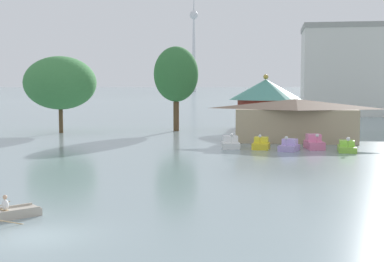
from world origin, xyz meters
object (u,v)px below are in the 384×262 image
pedal_boat_lime (347,147)px  background_building_block (353,70)px  pedal_boat_white (231,143)px  shoreline_tree_mid (176,74)px  pedal_boat_lavender (289,146)px  distant_broadcast_tower (194,30)px  rowboat_with_rower (0,215)px  pedal_boat_pink (314,143)px  boathouse (296,119)px  green_roof_pavilion (266,102)px  shoreline_tree_tall_left (60,83)px  pedal_boat_yellow (261,144)px

pedal_boat_lime → background_building_block: (9.44, 63.99, 8.91)m
pedal_boat_white → shoreline_tree_mid: shoreline_tree_mid is taller
pedal_boat_lavender → distant_broadcast_tower: distant_broadcast_tower is taller
rowboat_with_rower → distant_broadcast_tower: bearing=-130.2°
pedal_boat_white → pedal_boat_pink: bearing=86.8°
boathouse → background_building_block: (14.00, 55.52, 6.82)m
green_roof_pavilion → distant_broadcast_tower: (-62.48, 353.84, 45.30)m
pedal_boat_lavender → pedal_boat_pink: size_ratio=0.84×
boathouse → shoreline_tree_tall_left: bearing=168.1°
pedal_boat_pink → shoreline_tree_tall_left: size_ratio=0.31×
pedal_boat_lime → green_roof_pavilion: (-8.17, 21.81, 3.60)m
pedal_boat_lavender → shoreline_tree_mid: bearing=-125.8°
pedal_boat_white → pedal_boat_lime: pedal_boat_white is taller
rowboat_with_rower → shoreline_tree_tall_left: (-14.97, 44.21, 6.43)m
pedal_boat_yellow → background_building_block: (17.71, 63.04, 8.87)m
rowboat_with_rower → boathouse: bearing=-159.7°
shoreline_tree_tall_left → shoreline_tree_mid: bearing=19.2°
shoreline_tree_mid → distant_broadcast_tower: (-50.24, 355.65, 41.52)m
pedal_boat_lavender → shoreline_tree_tall_left: bearing=-99.2°
pedal_boat_pink → green_roof_pavilion: 20.79m
pedal_boat_lime → shoreline_tree_tall_left: 38.64m
pedal_boat_pink → pedal_boat_lavender: bearing=-59.2°
pedal_boat_lavender → boathouse: size_ratio=0.19×
pedal_boat_lime → pedal_boat_pink: bearing=-120.4°
pedal_boat_yellow → shoreline_tree_mid: shoreline_tree_mid is taller
pedal_boat_pink → distant_broadcast_tower: (-67.68, 373.67, 48.76)m
distant_broadcast_tower → green_roof_pavilion: bearing=-80.0°
green_roof_pavilion → rowboat_with_rower: bearing=-103.2°
pedal_boat_lime → distant_broadcast_tower: distant_broadcast_tower is taller
pedal_boat_yellow → pedal_boat_pink: 5.40m
pedal_boat_lime → shoreline_tree_mid: shoreline_tree_mid is taller
boathouse → green_roof_pavilion: (-3.61, 13.35, 1.52)m
pedal_boat_pink → background_building_block: (12.41, 62.00, 8.77)m
distant_broadcast_tower → pedal_boat_white: bearing=-81.0°
pedal_boat_pink → boathouse: bearing=-174.9°
pedal_boat_yellow → pedal_boat_lime: bearing=88.6°
rowboat_with_rower → shoreline_tree_tall_left: 47.12m
green_roof_pavilion → shoreline_tree_tall_left: (-26.95, -6.94, 2.61)m
rowboat_with_rower → background_building_block: (29.58, 93.32, 9.12)m
pedal_boat_lime → shoreline_tree_tall_left: bearing=-109.6°
rowboat_with_rower → green_roof_pavilion: 52.67m
pedal_boat_white → shoreline_tree_mid: 22.19m
boathouse → pedal_boat_yellow: bearing=-116.3°
pedal_boat_lavender → background_building_block: background_building_block is taller
pedal_boat_lime → shoreline_tree_tall_left: (-35.12, 14.88, 6.21)m
pedal_boat_white → pedal_boat_lavender: 5.96m
shoreline_tree_tall_left → green_roof_pavilion: bearing=14.4°
rowboat_with_rower → pedal_boat_lavender: pedal_boat_lavender is taller
pedal_boat_lavender → boathouse: 8.87m
pedal_boat_pink → pedal_boat_lime: (2.97, -1.98, -0.14)m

